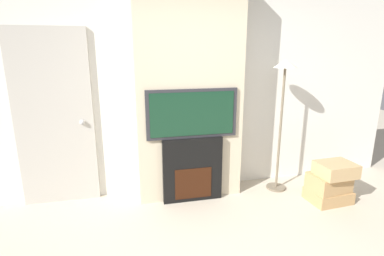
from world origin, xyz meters
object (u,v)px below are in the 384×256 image
object	(u,v)px
fireplace	(192,169)
box_stack	(330,183)
television	(192,114)
floor_lamp	(283,90)

from	to	relation	value
fireplace	box_stack	xyz separation A→B (m)	(1.63, -0.45, -0.15)
television	floor_lamp	bearing A→B (deg)	1.51
fireplace	television	xyz separation A→B (m)	(0.00, -0.00, 0.70)
fireplace	box_stack	bearing A→B (deg)	-15.41
box_stack	fireplace	bearing A→B (deg)	164.59
television	box_stack	size ratio (longest dim) A/B	2.08
fireplace	floor_lamp	world-z (taller)	floor_lamp
television	floor_lamp	distance (m)	1.20
floor_lamp	box_stack	distance (m)	1.26
fireplace	box_stack	distance (m)	1.70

